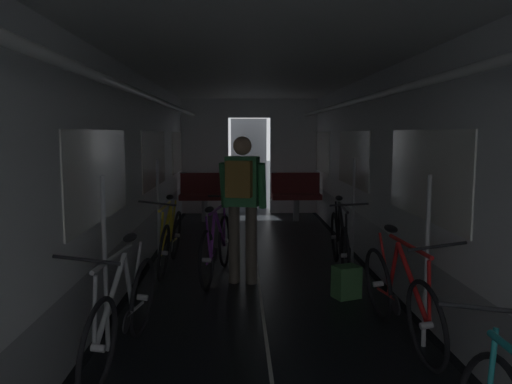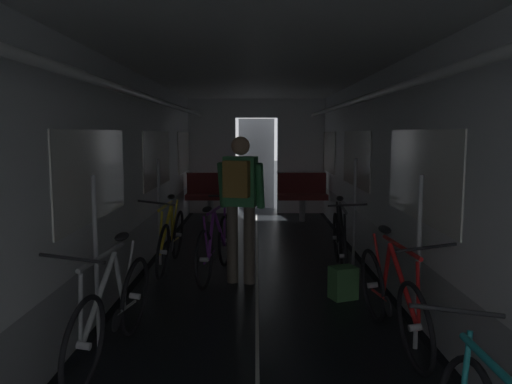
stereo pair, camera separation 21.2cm
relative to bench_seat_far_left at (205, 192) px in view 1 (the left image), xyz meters
name	(u,v)px [view 1 (the left image)]	position (x,y,z in m)	size (l,w,h in m)	color
train_car_shell	(260,135)	(0.90, -4.47, 1.13)	(3.14, 12.34, 2.57)	black
bench_seat_far_left	(205,192)	(0.00, 0.00, 0.00)	(0.98, 0.51, 0.95)	gray
bench_seat_far_right	(296,192)	(1.80, 0.00, 0.00)	(0.98, 0.51, 0.95)	gray
bicycle_silver	(123,313)	(-0.20, -6.17, -0.19)	(0.45, 1.69, 0.95)	black
bicycle_black	(340,241)	(1.93, -3.74, -0.18)	(0.44, 1.69, 0.94)	black
bicycle_red	(400,296)	(2.01, -5.86, -0.19)	(0.44, 1.69, 0.95)	black
bicycle_yellow	(170,239)	(-0.20, -3.54, -0.19)	(0.44, 1.69, 0.95)	black
person_cyclist_aisle	(242,196)	(0.71, -4.20, 0.45)	(0.56, 0.45, 1.69)	brown
bicycle_purple_in_aisle	(216,246)	(0.40, -3.93, -0.18)	(0.47, 1.67, 0.94)	black
backpack_on_floor	(346,282)	(1.80, -4.74, -0.40)	(0.26, 0.20, 0.34)	#3D703D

